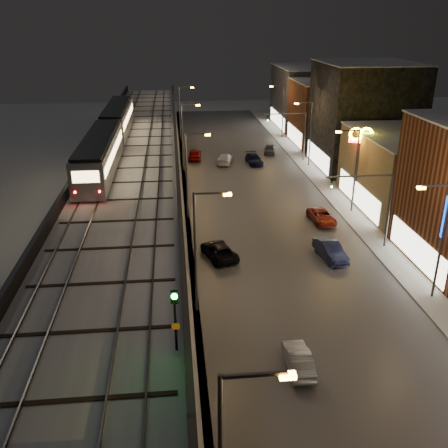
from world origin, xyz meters
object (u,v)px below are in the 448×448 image
rail_signal (175,309)px  car_far_white (195,154)px  car_onc_red (270,150)px  car_mid_silver (219,251)px  car_onc_silver (330,251)px  car_near_white (298,360)px  car_onc_dark (322,217)px  car_mid_dark (225,159)px  car_onc_white (254,160)px  subway_train (110,134)px

rail_signal → car_far_white: (3.26, 54.75, -7.90)m
rail_signal → car_onc_red: (14.92, 56.82, -7.98)m
car_mid_silver → car_onc_silver: bearing=156.5°
car_near_white → car_far_white: 48.47m
car_onc_dark → car_near_white: bearing=-113.7°
car_mid_dark → car_far_white: (-4.17, 2.85, 0.06)m
car_onc_dark → car_onc_red: size_ratio=1.11×
rail_signal → car_onc_white: 53.18m
car_onc_silver → subway_train: bearing=135.2°
rail_signal → car_onc_dark: 33.42m
car_far_white → car_onc_dark: bearing=119.4°
subway_train → car_onc_silver: size_ratio=7.34×
subway_train → car_onc_white: (17.97, 15.75, -7.54)m
car_mid_silver → car_onc_white: size_ratio=1.02×
car_near_white → car_onc_red: car_onc_red is taller
subway_train → car_mid_silver: bearing=-53.5°
car_onc_dark → car_onc_red: (-0.08, 28.06, 0.06)m
rail_signal → car_mid_silver: size_ratio=0.61×
subway_train → car_onc_red: subway_train is taller
car_onc_white → car_far_white: bearing=152.6°
car_far_white → car_onc_red: bearing=-164.8°
rail_signal → car_mid_dark: rail_signal is taller
car_near_white → car_onc_silver: size_ratio=0.86×
car_far_white → car_mid_silver: bearing=96.0°
car_far_white → rail_signal: bearing=91.7°
car_mid_dark → car_onc_dark: (7.58, -23.14, -0.09)m
car_mid_silver → car_far_white: 32.98m
car_mid_dark → car_onc_dark: bearing=122.0°
car_onc_white → rail_signal: bearing=-107.5°
subway_train → rail_signal: bearing=-79.8°
car_mid_silver → car_onc_red: (11.15, 35.05, 0.03)m
car_mid_dark → car_near_white: bearing=103.5°
rail_signal → car_far_white: size_ratio=0.64×
rail_signal → car_mid_dark: size_ratio=0.59×
car_onc_red → car_onc_dark: bearing=-76.7°
subway_train → car_onc_dark: 23.70m
subway_train → car_onc_dark: (21.41, -6.77, -7.59)m
car_far_white → car_onc_red: car_far_white is taller
subway_train → car_far_white: (9.66, 19.22, -7.45)m
subway_train → car_onc_white: size_ratio=7.10×
car_near_white → car_onc_dark: bearing=-108.2°
car_mid_silver → subway_train: bearing=-70.3°
car_mid_dark → car_far_white: 5.05m
subway_train → car_onc_white: 25.06m
car_mid_silver → car_onc_red: size_ratio=1.17×
rail_signal → car_onc_red: size_ratio=0.71×
car_far_white → car_onc_silver: size_ratio=1.00×
car_onc_silver → car_near_white: bearing=-121.8°
rail_signal → car_onc_dark: size_ratio=0.64×
car_onc_dark → rail_signal: bearing=-121.7°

